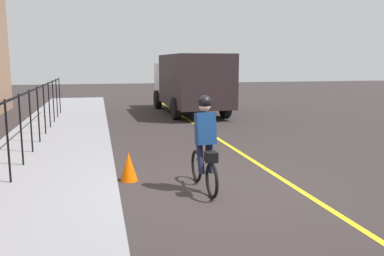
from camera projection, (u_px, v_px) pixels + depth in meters
The scene contains 7 objects.
ground_plane at pixel (215, 191), 7.58m from camera, with size 80.00×80.00×0.00m, color #2F2727.
lane_line_centre at pixel (292, 185), 7.94m from camera, with size 36.00×0.12×0.01m, color yellow.
sidewalk at pixel (24, 202), 6.80m from camera, with size 40.00×3.20×0.15m, color gray.
iron_fence at pixel (6, 124), 7.47m from camera, with size 21.72×0.04×1.60m.
cyclist_lead at pixel (205, 144), 7.50m from camera, with size 1.71×0.37×1.83m.
box_truck_background at pixel (190, 81), 18.91m from camera, with size 6.79×2.72×2.78m.
traffic_cone_near at pixel (129, 166), 8.22m from camera, with size 0.36×0.36×0.61m, color #EC5902.
Camera 1 is at (-6.99, 2.10, 2.43)m, focal length 37.30 mm.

